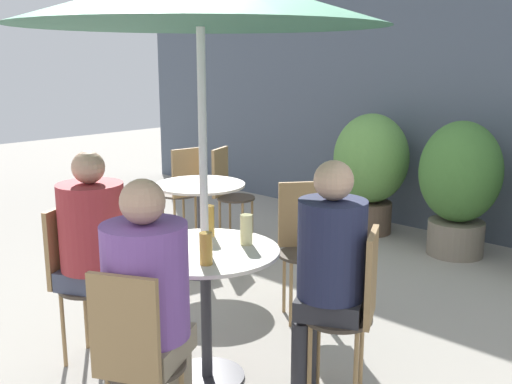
{
  "coord_description": "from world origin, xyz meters",
  "views": [
    {
      "loc": [
        2.29,
        -1.99,
        1.77
      ],
      "look_at": [
        -0.02,
        0.45,
        1.01
      ],
      "focal_mm": 42.0,
      "sensor_mm": 36.0,
      "label": 1
    }
  ],
  "objects_px": {
    "cafe_table_far": "(201,207)",
    "potted_plant_0": "(371,165)",
    "bistro_chair_3": "(183,186)",
    "bistro_chair_6": "(302,237)",
    "seated_person_2": "(328,262)",
    "bistro_chair_5": "(227,187)",
    "beer_glass_2": "(206,249)",
    "cafe_table_near": "(205,279)",
    "beer_glass_0": "(208,221)",
    "bistro_chair_0": "(76,270)",
    "beer_glass_3": "(246,230)",
    "potted_plant_1": "(460,181)",
    "beer_glass_1": "(161,234)",
    "bistro_chair_1": "(135,354)",
    "seated_person_1": "(148,297)",
    "seated_person_0": "(95,241)",
    "bistro_chair_2": "(355,302)"
  },
  "relations": [
    {
      "from": "cafe_table_far",
      "to": "potted_plant_0",
      "type": "height_order",
      "value": "potted_plant_0"
    },
    {
      "from": "bistro_chair_3",
      "to": "bistro_chair_6",
      "type": "distance_m",
      "value": 1.95
    },
    {
      "from": "bistro_chair_3",
      "to": "seated_person_2",
      "type": "xyz_separation_m",
      "value": [
        2.65,
        -1.25,
        0.2
      ]
    },
    {
      "from": "bistro_chair_5",
      "to": "beer_glass_2",
      "type": "xyz_separation_m",
      "value": [
        1.89,
        -1.96,
        0.28
      ]
    },
    {
      "from": "cafe_table_near",
      "to": "beer_glass_0",
      "type": "distance_m",
      "value": 0.35
    },
    {
      "from": "cafe_table_far",
      "to": "bistro_chair_0",
      "type": "height_order",
      "value": "bistro_chair_0"
    },
    {
      "from": "bistro_chair_5",
      "to": "seated_person_2",
      "type": "distance_m",
      "value": 2.76
    },
    {
      "from": "beer_glass_3",
      "to": "potted_plant_1",
      "type": "height_order",
      "value": "potted_plant_1"
    },
    {
      "from": "beer_glass_0",
      "to": "beer_glass_3",
      "type": "relative_size",
      "value": 1.08
    },
    {
      "from": "beer_glass_1",
      "to": "potted_plant_1",
      "type": "xyz_separation_m",
      "value": [
        0.23,
        3.15,
        -0.15
      ]
    },
    {
      "from": "bistro_chair_1",
      "to": "seated_person_1",
      "type": "bearing_deg",
      "value": -90.0
    },
    {
      "from": "bistro_chair_3",
      "to": "beer_glass_1",
      "type": "height_order",
      "value": "bistro_chair_3"
    },
    {
      "from": "seated_person_1",
      "to": "bistro_chair_1",
      "type": "bearing_deg",
      "value": 90.0
    },
    {
      "from": "cafe_table_far",
      "to": "bistro_chair_0",
      "type": "xyz_separation_m",
      "value": [
        0.57,
        -1.48,
        -0.01
      ]
    },
    {
      "from": "cafe_table_near",
      "to": "potted_plant_0",
      "type": "relative_size",
      "value": 0.66
    },
    {
      "from": "beer_glass_2",
      "to": "potted_plant_1",
      "type": "height_order",
      "value": "potted_plant_1"
    },
    {
      "from": "cafe_table_near",
      "to": "seated_person_2",
      "type": "xyz_separation_m",
      "value": [
        0.6,
        0.3,
        0.17
      ]
    },
    {
      "from": "bistro_chair_1",
      "to": "seated_person_0",
      "type": "height_order",
      "value": "seated_person_0"
    },
    {
      "from": "bistro_chair_3",
      "to": "bistro_chair_6",
      "type": "xyz_separation_m",
      "value": [
        1.88,
        -0.51,
        0.0
      ]
    },
    {
      "from": "bistro_chair_2",
      "to": "seated_person_2",
      "type": "bearing_deg",
      "value": -90.0
    },
    {
      "from": "bistro_chair_3",
      "to": "beer_glass_2",
      "type": "bearing_deg",
      "value": 62.18
    },
    {
      "from": "beer_glass_2",
      "to": "beer_glass_3",
      "type": "xyz_separation_m",
      "value": [
        -0.08,
        0.37,
        0.0
      ]
    },
    {
      "from": "bistro_chair_0",
      "to": "beer_glass_0",
      "type": "bearing_deg",
      "value": -72.9
    },
    {
      "from": "bistro_chair_3",
      "to": "seated_person_0",
      "type": "relative_size",
      "value": 0.74
    },
    {
      "from": "bistro_chair_6",
      "to": "beer_glass_2",
      "type": "height_order",
      "value": "bistro_chair_6"
    },
    {
      "from": "seated_person_2",
      "to": "beer_glass_2",
      "type": "relative_size",
      "value": 7.78
    },
    {
      "from": "bistro_chair_3",
      "to": "beer_glass_3",
      "type": "distance_m",
      "value": 2.55
    },
    {
      "from": "cafe_table_far",
      "to": "beer_glass_1",
      "type": "height_order",
      "value": "beer_glass_1"
    },
    {
      "from": "bistro_chair_1",
      "to": "bistro_chair_5",
      "type": "height_order",
      "value": "same"
    },
    {
      "from": "bistro_chair_3",
      "to": "bistro_chair_5",
      "type": "height_order",
      "value": "same"
    },
    {
      "from": "beer_glass_3",
      "to": "cafe_table_far",
      "type": "bearing_deg",
      "value": 147.44
    },
    {
      "from": "potted_plant_0",
      "to": "beer_glass_0",
      "type": "bearing_deg",
      "value": -75.04
    },
    {
      "from": "cafe_table_near",
      "to": "bistro_chair_5",
      "type": "height_order",
      "value": "bistro_chair_5"
    },
    {
      "from": "seated_person_0",
      "to": "beer_glass_1",
      "type": "xyz_separation_m",
      "value": [
        0.4,
        0.16,
        0.09
      ]
    },
    {
      "from": "beer_glass_0",
      "to": "potted_plant_0",
      "type": "bearing_deg",
      "value": 104.96
    },
    {
      "from": "bistro_chair_6",
      "to": "seated_person_1",
      "type": "relative_size",
      "value": 0.73
    },
    {
      "from": "beer_glass_3",
      "to": "beer_glass_0",
      "type": "bearing_deg",
      "value": -171.04
    },
    {
      "from": "bistro_chair_2",
      "to": "seated_person_0",
      "type": "bearing_deg",
      "value": -90.0
    },
    {
      "from": "bistro_chair_1",
      "to": "bistro_chair_5",
      "type": "bearing_deg",
      "value": -77.46
    },
    {
      "from": "bistro_chair_2",
      "to": "beer_glass_1",
      "type": "distance_m",
      "value": 1.08
    },
    {
      "from": "seated_person_0",
      "to": "beer_glass_0",
      "type": "distance_m",
      "value": 0.65
    },
    {
      "from": "bistro_chair_6",
      "to": "beer_glass_1",
      "type": "xyz_separation_m",
      "value": [
        -0.02,
        -1.18,
        0.27
      ]
    },
    {
      "from": "seated_person_1",
      "to": "bistro_chair_0",
      "type": "bearing_deg",
      "value": -39.5
    },
    {
      "from": "bistro_chair_0",
      "to": "cafe_table_far",
      "type": "bearing_deg",
      "value": -5.45
    },
    {
      "from": "cafe_table_far",
      "to": "seated_person_1",
      "type": "distance_m",
      "value": 2.35
    },
    {
      "from": "cafe_table_near",
      "to": "bistro_chair_5",
      "type": "bearing_deg",
      "value": 133.32
    },
    {
      "from": "bistro_chair_1",
      "to": "bistro_chair_2",
      "type": "height_order",
      "value": "same"
    },
    {
      "from": "bistro_chair_3",
      "to": "potted_plant_1",
      "type": "relative_size",
      "value": 0.76
    },
    {
      "from": "bistro_chair_1",
      "to": "beer_glass_3",
      "type": "height_order",
      "value": "bistro_chair_1"
    },
    {
      "from": "cafe_table_far",
      "to": "potted_plant_1",
      "type": "bearing_deg",
      "value": 55.01
    }
  ]
}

